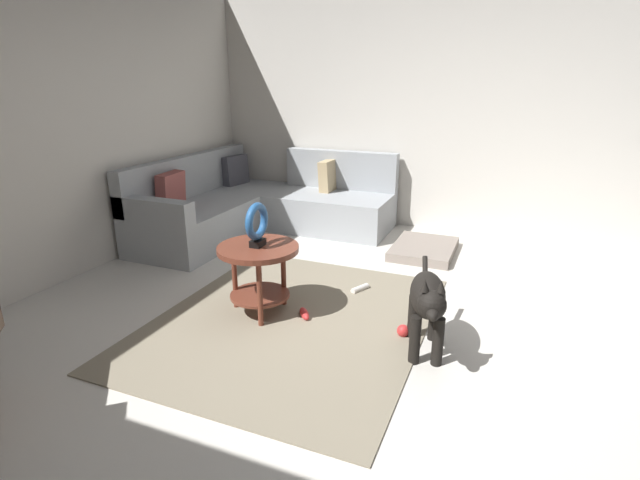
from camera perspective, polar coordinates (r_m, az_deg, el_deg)
name	(u,v)px	position (r m, az deg, el deg)	size (l,w,h in m)	color
ground_plane	(377,357)	(3.29, 6.85, -13.60)	(6.00, 6.00, 0.10)	silver
wall_back	(26,125)	(4.55, -31.57, 11.56)	(6.00, 0.12, 2.70)	silver
wall_right	(456,112)	(5.69, 15.87, 14.42)	(0.12, 6.00, 2.70)	silver
area_rug	(292,320)	(3.60, -3.35, -9.47)	(2.30, 1.90, 0.01)	gray
sectional_couch	(258,207)	(5.60, -7.36, 3.92)	(2.20, 2.25, 0.88)	#9EA3A8
side_table	(259,262)	(3.57, -7.32, -2.58)	(0.60, 0.60, 0.54)	brown
torus_sculpture	(257,224)	(3.47, -7.52, 1.95)	(0.28, 0.08, 0.33)	black
dog_bed_mat	(424,249)	(5.03, 12.25, -1.04)	(0.80, 0.60, 0.09)	gray
dog	(428,301)	(3.10, 12.69, -7.09)	(0.83, 0.34, 0.63)	black
dog_toy_ball	(403,331)	(3.42, 9.85, -10.58)	(0.09, 0.09, 0.09)	red
dog_toy_rope	(360,289)	(4.06, 4.78, -5.77)	(0.05, 0.05, 0.18)	silver
dog_toy_bone	(304,314)	(3.63, -1.87, -8.75)	(0.18, 0.06, 0.06)	red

